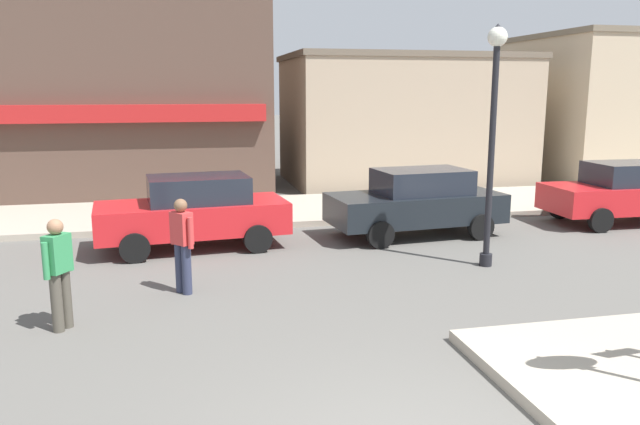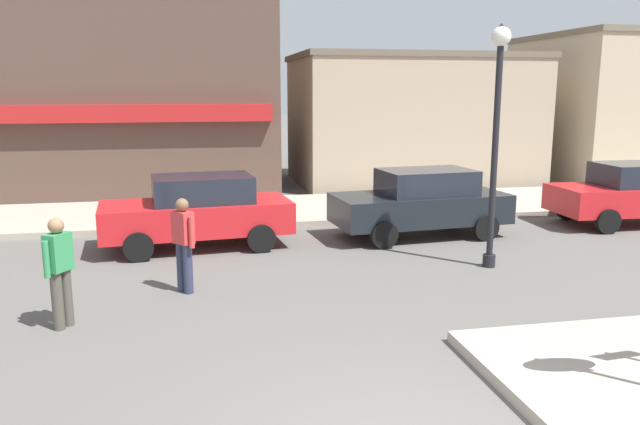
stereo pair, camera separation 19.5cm
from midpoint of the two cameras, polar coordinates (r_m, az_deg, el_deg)
name	(u,v)px [view 2 (the right image)]	position (r m, az deg, el deg)	size (l,w,h in m)	color
kerb_far	(262,211)	(17.31, -5.03, 0.16)	(80.00, 4.00, 0.15)	#A89E8C
lamp_post	(497,112)	(12.12, 16.33, 8.80)	(0.36, 0.36, 4.54)	black
parked_car_nearest	(198,210)	(13.66, -10.70, 0.19)	(4.14, 2.16, 1.56)	red
parked_car_second	(421,202)	(14.65, 9.63, 0.96)	(4.14, 2.15, 1.56)	black
parked_car_third	(634,193)	(17.64, 27.07, 1.61)	(4.04, 1.95, 1.56)	red
pedestrian_crossing_near	(60,269)	(9.55, -22.17, -4.83)	(0.38, 0.51, 1.61)	#4C473D
pedestrian_crossing_far	(184,242)	(10.62, -11.86, -2.68)	(0.40, 0.50, 1.61)	#2D334C
building_corner_shop	(94,68)	(23.86, -19.73, 12.33)	(12.27, 9.99, 8.23)	brown
building_storefront_left_near	(411,119)	(23.39, 8.54, 8.45)	(8.53, 5.37, 4.61)	tan
building_storefront_left_mid	(613,107)	(27.11, 25.41, 8.74)	(5.97, 6.42, 5.44)	tan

